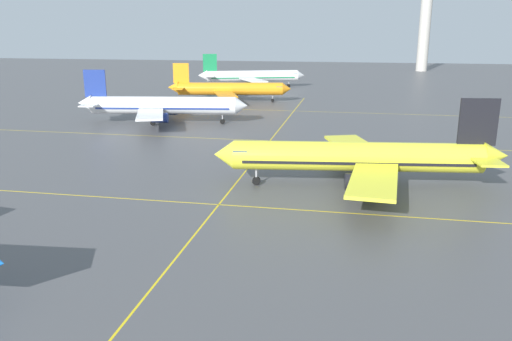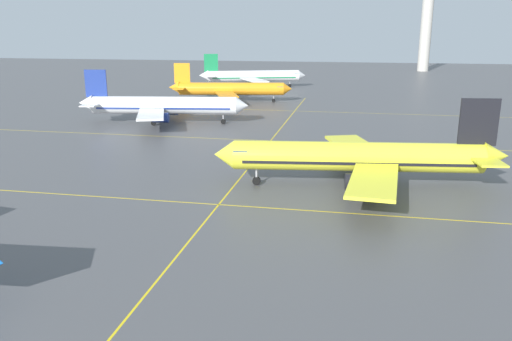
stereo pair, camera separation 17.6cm
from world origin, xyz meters
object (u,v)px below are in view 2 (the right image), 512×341
Objects in this scene: airliner_far_right_stand at (252,76)px; control_tower at (427,20)px; airliner_second_row at (360,157)px; airliner_third_row at (162,105)px; airliner_far_left_stand at (230,89)px.

airliner_far_right_stand is 109.59m from control_tower.
airliner_second_row is 56.30m from airliner_third_row.
airliner_second_row is at bearing -42.85° from airliner_third_row.
control_tower is at bearing 62.30° from airliner_far_left_stand.
control_tower is (28.85, 195.49, 19.37)m from airliner_second_row.
airliner_third_row is at bearing -93.90° from airliner_far_right_stand.
airliner_far_left_stand is at bearing 115.73° from airliner_second_row.
airliner_far_left_stand is 36.36m from airliner_far_right_stand.
control_tower reaches higher than airliner_far_right_stand.
airliner_second_row is at bearing -71.62° from airliner_far_right_stand.
airliner_far_right_stand is at bearing 91.74° from airliner_far_left_stand.
airliner_second_row is 81.33m from airliner_far_left_stand.
airliner_far_right_stand is 0.88× the size of control_tower.
airliner_third_row reaches higher than airliner_far_left_stand.
airliner_far_right_stand is (4.86, 71.32, 0.04)m from airliner_third_row.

